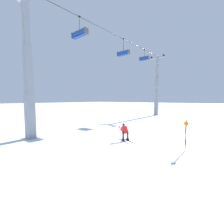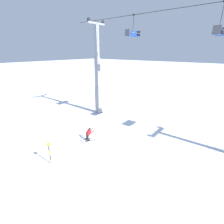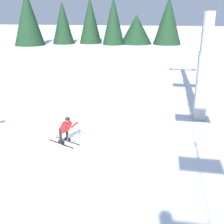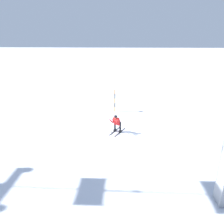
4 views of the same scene
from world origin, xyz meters
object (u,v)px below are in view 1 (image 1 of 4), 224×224
object	(u,v)px
chairlift_seat_nearest	(79,34)
chairlift_seat_second	(123,53)
lift_tower_near	(28,77)
trail_marker_pole	(186,134)
skier_carving_main	(125,131)
lift_tower_far	(157,90)
chairlift_seat_middle	(144,58)

from	to	relation	value
chairlift_seat_nearest	chairlift_seat_second	bearing A→B (deg)	-0.00
lift_tower_near	trail_marker_pole	bearing A→B (deg)	-65.59
skier_carving_main	lift_tower_far	xyz separation A→B (m)	(20.20, 6.40, 4.34)
chairlift_seat_middle	trail_marker_pole	bearing A→B (deg)	-142.94
chairlift_seat_second	lift_tower_far	bearing A→B (deg)	0.00
lift_tower_near	lift_tower_far	distance (m)	24.82
lift_tower_near	chairlift_seat_second	world-z (taller)	lift_tower_near
skier_carving_main	lift_tower_far	distance (m)	21.63
chairlift_seat_nearest	chairlift_seat_second	distance (m)	7.85
chairlift_seat_middle	chairlift_seat_second	bearing A→B (deg)	180.00
chairlift_seat_middle	trail_marker_pole	size ratio (longest dim) A/B	0.92
lift_tower_far	chairlift_seat_nearest	world-z (taller)	lift_tower_far
lift_tower_near	chairlift_seat_middle	bearing A→B (deg)	0.00
lift_tower_far	chairlift_seat_middle	bearing A→B (deg)	-180.00
trail_marker_pole	chairlift_seat_second	bearing A→B (deg)	53.13
skier_carving_main	lift_tower_near	distance (m)	9.02
skier_carving_main	chairlift_seat_middle	size ratio (longest dim) A/B	0.91
chairlift_seat_nearest	trail_marker_pole	bearing A→B (deg)	-91.70
trail_marker_pole	skier_carving_main	bearing A→B (deg)	94.13
lift_tower_near	lift_tower_far	xyz separation A→B (m)	(24.82, 0.00, -0.02)
chairlift_seat_second	trail_marker_pole	world-z (taller)	chairlift_seat_second
lift_tower_far	trail_marker_pole	xyz separation A→B (m)	(-19.87, -10.89, -4.02)
lift_tower_near	lift_tower_far	size ratio (longest dim) A/B	1.00
lift_tower_far	chairlift_seat_second	xyz separation A→B (m)	(-11.71, -0.00, 4.86)
chairlift_seat_middle	lift_tower_far	bearing A→B (deg)	0.00
lift_tower_near	chairlift_seat_middle	world-z (taller)	lift_tower_near
lift_tower_far	chairlift_seat_second	world-z (taller)	lift_tower_far
chairlift_seat_nearest	trail_marker_pole	size ratio (longest dim) A/B	1.09
skier_carving_main	chairlift_seat_middle	bearing A→B (deg)	23.46
skier_carving_main	lift_tower_far	world-z (taller)	lift_tower_far
chairlift_seat_nearest	lift_tower_far	bearing A→B (deg)	0.00
skier_carving_main	chairlift_seat_nearest	distance (m)	11.42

